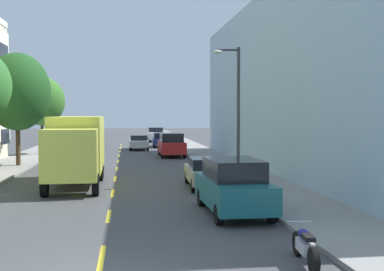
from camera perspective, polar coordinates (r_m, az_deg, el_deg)
ground_plane at (r=40.53m, az=-8.29°, el=-2.50°), size 160.00×160.00×0.00m
sidewalk_left at (r=39.29m, az=-18.75°, el=-2.66°), size 3.20×120.00×0.14m
sidewalk_right at (r=39.07m, az=2.15°, el=-2.56°), size 3.20×120.00×0.14m
lane_centerline_dashes at (r=35.05m, az=-8.42°, el=-3.28°), size 0.14×47.20×0.01m
apartment_block_opposite at (r=33.12m, az=15.92°, el=5.69°), size 10.00×36.00×10.83m
street_tree_third at (r=34.70m, az=-19.16°, el=4.70°), size 4.23×4.23×7.32m
street_tree_farthest at (r=43.97m, az=-16.65°, el=3.75°), size 3.82×3.82×6.47m
street_lamp at (r=24.92m, az=4.92°, el=3.59°), size 1.35×0.28×6.64m
delivery_box_truck at (r=25.28m, az=-12.92°, el=-1.21°), size 2.48×8.09×3.36m
parked_suv_red at (r=41.08m, az=-2.34°, el=-1.03°), size 1.98×4.81×1.93m
parked_hatchback_sky at (r=64.50m, az=-11.92°, el=0.00°), size 1.85×4.05×1.50m
parked_pickup_white at (r=63.53m, az=-4.09°, el=0.08°), size 2.03×5.31×1.73m
parked_sedan_champagne at (r=23.99m, az=1.70°, el=-4.13°), size 1.92×4.55×1.43m
parked_wagon_navy at (r=53.01m, az=-3.47°, el=-0.43°), size 1.96×4.75×1.50m
parked_sedan_forest at (r=57.77m, az=-12.49°, el=-0.30°), size 1.93×4.55×1.43m
parked_pickup_charcoal at (r=47.55m, az=-13.45°, el=-0.81°), size 2.03×5.31×1.73m
parked_suv_teal at (r=17.79m, az=4.71°, el=-5.71°), size 2.06×4.85×1.93m
moving_silver_sedan at (r=49.22m, az=-6.05°, el=-0.73°), size 1.80×4.50×1.43m
parked_motorcycle at (r=12.33m, az=12.69°, el=-12.19°), size 0.62×2.05×0.90m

